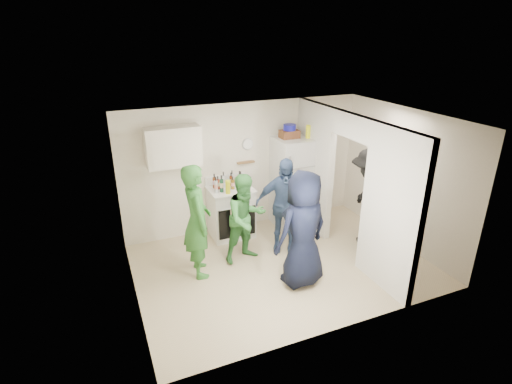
# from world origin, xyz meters

# --- Properties ---
(floor) EXTENTS (4.80, 4.80, 0.00)m
(floor) POSITION_xyz_m (0.00, 0.00, 0.00)
(floor) COLOR #BFB087
(floor) RESTS_ON ground
(wall_back) EXTENTS (4.80, 0.00, 4.80)m
(wall_back) POSITION_xyz_m (0.00, 1.70, 1.25)
(wall_back) COLOR silver
(wall_back) RESTS_ON floor
(wall_front) EXTENTS (4.80, 0.00, 4.80)m
(wall_front) POSITION_xyz_m (0.00, -1.70, 1.25)
(wall_front) COLOR silver
(wall_front) RESTS_ON floor
(wall_left) EXTENTS (0.00, 3.40, 3.40)m
(wall_left) POSITION_xyz_m (-2.40, 0.00, 1.25)
(wall_left) COLOR silver
(wall_left) RESTS_ON floor
(wall_right) EXTENTS (0.00, 3.40, 3.40)m
(wall_right) POSITION_xyz_m (2.40, 0.00, 1.25)
(wall_right) COLOR silver
(wall_right) RESTS_ON floor
(ceiling) EXTENTS (4.80, 4.80, 0.00)m
(ceiling) POSITION_xyz_m (0.00, 0.00, 2.50)
(ceiling) COLOR white
(ceiling) RESTS_ON wall_back
(partition_pier_back) EXTENTS (0.12, 1.20, 2.50)m
(partition_pier_back) POSITION_xyz_m (1.20, 1.10, 1.25)
(partition_pier_back) COLOR silver
(partition_pier_back) RESTS_ON floor
(partition_pier_front) EXTENTS (0.12, 1.20, 2.50)m
(partition_pier_front) POSITION_xyz_m (1.20, -1.10, 1.25)
(partition_pier_front) COLOR silver
(partition_pier_front) RESTS_ON floor
(partition_header) EXTENTS (0.12, 1.00, 0.40)m
(partition_header) POSITION_xyz_m (1.20, 0.00, 2.30)
(partition_header) COLOR silver
(partition_header) RESTS_ON partition_pier_back
(stove) EXTENTS (0.82, 0.68, 0.98)m
(stove) POSITION_xyz_m (-0.43, 1.37, 0.49)
(stove) COLOR white
(stove) RESTS_ON floor
(upper_cabinet) EXTENTS (0.95, 0.34, 0.70)m
(upper_cabinet) POSITION_xyz_m (-1.40, 1.52, 1.85)
(upper_cabinet) COLOR silver
(upper_cabinet) RESTS_ON wall_back
(fridge) EXTENTS (0.75, 0.73, 1.82)m
(fridge) POSITION_xyz_m (0.89, 1.34, 0.91)
(fridge) COLOR silver
(fridge) RESTS_ON floor
(wicker_basket) EXTENTS (0.35, 0.25, 0.15)m
(wicker_basket) POSITION_xyz_m (0.79, 1.39, 1.89)
(wicker_basket) COLOR brown
(wicker_basket) RESTS_ON fridge
(blue_bowl) EXTENTS (0.24, 0.24, 0.11)m
(blue_bowl) POSITION_xyz_m (0.79, 1.39, 2.02)
(blue_bowl) COLOR #151590
(blue_bowl) RESTS_ON wicker_basket
(yellow_cup_stack_top) EXTENTS (0.09, 0.09, 0.25)m
(yellow_cup_stack_top) POSITION_xyz_m (1.11, 1.24, 1.94)
(yellow_cup_stack_top) COLOR #FAFD15
(yellow_cup_stack_top) RESTS_ON fridge
(wall_clock) EXTENTS (0.22, 0.02, 0.22)m
(wall_clock) POSITION_xyz_m (0.05, 1.68, 1.70)
(wall_clock) COLOR white
(wall_clock) RESTS_ON wall_back
(spice_shelf) EXTENTS (0.35, 0.08, 0.03)m
(spice_shelf) POSITION_xyz_m (0.00, 1.65, 1.35)
(spice_shelf) COLOR olive
(spice_shelf) RESTS_ON wall_back
(nook_window) EXTENTS (0.03, 0.70, 0.80)m
(nook_window) POSITION_xyz_m (2.38, 0.20, 1.65)
(nook_window) COLOR black
(nook_window) RESTS_ON wall_right
(nook_window_frame) EXTENTS (0.04, 0.76, 0.86)m
(nook_window_frame) POSITION_xyz_m (2.36, 0.20, 1.65)
(nook_window_frame) COLOR white
(nook_window_frame) RESTS_ON wall_right
(nook_valance) EXTENTS (0.04, 0.82, 0.18)m
(nook_valance) POSITION_xyz_m (2.34, 0.20, 2.00)
(nook_valance) COLOR white
(nook_valance) RESTS_ON wall_right
(yellow_cup_stack_stove) EXTENTS (0.09, 0.09, 0.25)m
(yellow_cup_stack_stove) POSITION_xyz_m (-0.55, 1.15, 1.10)
(yellow_cup_stack_stove) COLOR yellow
(yellow_cup_stack_stove) RESTS_ON stove
(red_cup) EXTENTS (0.09, 0.09, 0.12)m
(red_cup) POSITION_xyz_m (-0.21, 1.17, 1.04)
(red_cup) COLOR #AF140B
(red_cup) RESTS_ON stove
(person_green_left) EXTENTS (0.50, 0.71, 1.88)m
(person_green_left) POSITION_xyz_m (-1.34, 0.35, 0.94)
(person_green_left) COLOR #31702C
(person_green_left) RESTS_ON floor
(person_green_center) EXTENTS (0.86, 0.72, 1.56)m
(person_green_center) POSITION_xyz_m (-0.48, 0.44, 0.78)
(person_green_center) COLOR #38813D
(person_green_center) RESTS_ON floor
(person_denim) EXTENTS (1.10, 0.81, 1.73)m
(person_denim) POSITION_xyz_m (0.27, 0.50, 0.87)
(person_denim) COLOR #3B4D82
(person_denim) RESTS_ON floor
(person_navy) EXTENTS (1.01, 0.77, 1.86)m
(person_navy) POSITION_xyz_m (0.06, -0.54, 0.93)
(person_navy) COLOR black
(person_navy) RESTS_ON floor
(person_nook) EXTENTS (1.17, 1.37, 1.84)m
(person_nook) POSITION_xyz_m (1.72, 0.07, 0.92)
(person_nook) COLOR black
(person_nook) RESTS_ON floor
(bottle_a) EXTENTS (0.07, 0.07, 0.28)m
(bottle_a) POSITION_xyz_m (-0.69, 1.50, 1.12)
(bottle_a) COLOR brown
(bottle_a) RESTS_ON stove
(bottle_b) EXTENTS (0.07, 0.07, 0.32)m
(bottle_b) POSITION_xyz_m (-0.63, 1.27, 1.13)
(bottle_b) COLOR #18492E
(bottle_b) RESTS_ON stove
(bottle_c) EXTENTS (0.07, 0.07, 0.29)m
(bottle_c) POSITION_xyz_m (-0.50, 1.53, 1.12)
(bottle_c) COLOR silver
(bottle_c) RESTS_ON stove
(bottle_d) EXTENTS (0.07, 0.07, 0.24)m
(bottle_d) POSITION_xyz_m (-0.39, 1.32, 1.10)
(bottle_d) COLOR brown
(bottle_d) RESTS_ON stove
(bottle_e) EXTENTS (0.06, 0.06, 0.29)m
(bottle_e) POSITION_xyz_m (-0.33, 1.53, 1.12)
(bottle_e) COLOR silver
(bottle_e) RESTS_ON stove
(bottle_f) EXTENTS (0.07, 0.07, 0.31)m
(bottle_f) POSITION_xyz_m (-0.23, 1.39, 1.13)
(bottle_f) COLOR #163D2D
(bottle_f) RESTS_ON stove
(bottle_g) EXTENTS (0.08, 0.08, 0.26)m
(bottle_g) POSITION_xyz_m (-0.18, 1.49, 1.11)
(bottle_g) COLOR brown
(bottle_g) RESTS_ON stove
(bottle_h) EXTENTS (0.06, 0.06, 0.31)m
(bottle_h) POSITION_xyz_m (-0.74, 1.26, 1.13)
(bottle_h) COLOR #B6BBC4
(bottle_h) RESTS_ON stove
(bottle_i) EXTENTS (0.06, 0.06, 0.26)m
(bottle_i) POSITION_xyz_m (-0.37, 1.48, 1.11)
(bottle_i) COLOR #642811
(bottle_i) RESTS_ON stove
(bottle_j) EXTENTS (0.07, 0.07, 0.26)m
(bottle_j) POSITION_xyz_m (-0.12, 1.27, 1.11)
(bottle_j) COLOR #194B28
(bottle_j) RESTS_ON stove
(bottle_k) EXTENTS (0.07, 0.07, 0.25)m
(bottle_k) POSITION_xyz_m (-0.65, 1.43, 1.10)
(bottle_k) COLOR maroon
(bottle_k) RESTS_ON stove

